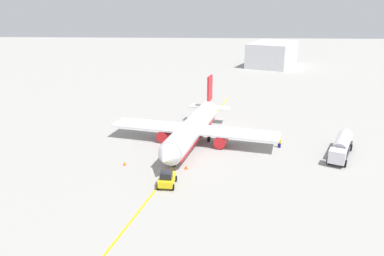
{
  "coord_description": "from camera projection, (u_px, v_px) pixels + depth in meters",
  "views": [
    {
      "loc": [
        60.7,
        2.95,
        23.97
      ],
      "look_at": [
        0.0,
        0.0,
        3.0
      ],
      "focal_mm": 34.39,
      "sensor_mm": 36.0,
      "label": 1
    }
  ],
  "objects": [
    {
      "name": "refueling_worker",
      "position": [
        279.0,
        143.0,
        63.43
      ],
      "size": [
        0.62,
        0.63,
        1.71
      ],
      "color": "navy",
      "rests_on": "ground"
    },
    {
      "name": "safety_cone_wingtip",
      "position": [
        186.0,
        167.0,
        55.46
      ],
      "size": [
        0.57,
        0.57,
        0.63
      ],
      "primitive_type": "cone",
      "color": "#F2590F",
      "rests_on": "ground"
    },
    {
      "name": "airplane",
      "position": [
        193.0,
        129.0,
        64.81
      ],
      "size": [
        30.65,
        30.4,
        9.78
      ],
      "color": "white",
      "rests_on": "ground"
    },
    {
      "name": "ground_plane",
      "position": [
        192.0,
        144.0,
        65.27
      ],
      "size": [
        400.0,
        400.0,
        0.0
      ],
      "primitive_type": "plane",
      "color": "#9E9B96"
    },
    {
      "name": "taxi_line_marking",
      "position": [
        192.0,
        144.0,
        65.27
      ],
      "size": [
        66.39,
        16.03,
        0.01
      ],
      "primitive_type": "cube",
      "rotation": [
        0.0,
        0.0,
        -0.23
      ],
      "color": "yellow",
      "rests_on": "ground"
    },
    {
      "name": "distant_hangar",
      "position": [
        272.0,
        54.0,
        143.16
      ],
      "size": [
        27.21,
        23.03,
        9.05
      ],
      "color": "silver",
      "rests_on": "ground"
    },
    {
      "name": "safety_cone_nose",
      "position": [
        125.0,
        164.0,
        56.68
      ],
      "size": [
        0.52,
        0.52,
        0.58
      ],
      "primitive_type": "cone",
      "color": "#F2590F",
      "rests_on": "ground"
    },
    {
      "name": "fuel_tanker",
      "position": [
        341.0,
        146.0,
        59.73
      ],
      "size": [
        11.33,
        7.15,
        3.15
      ],
      "color": "#2D2D33",
      "rests_on": "ground"
    },
    {
      "name": "pushback_tug",
      "position": [
        167.0,
        179.0,
        50.23
      ],
      "size": [
        3.7,
        2.48,
        2.2
      ],
      "color": "yellow",
      "rests_on": "ground"
    }
  ]
}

